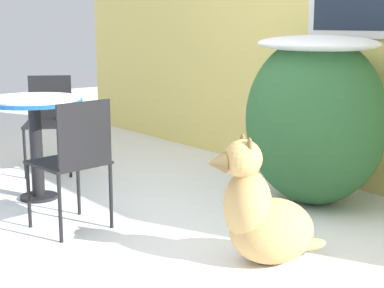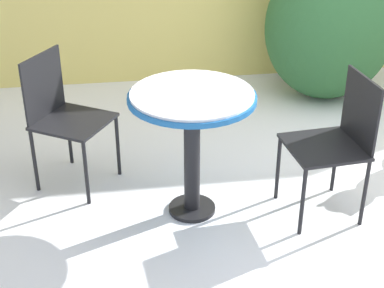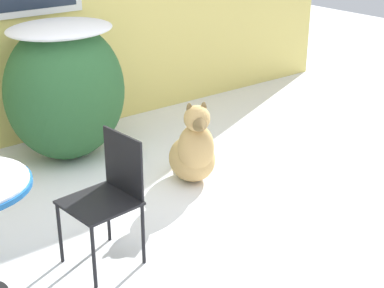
# 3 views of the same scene
# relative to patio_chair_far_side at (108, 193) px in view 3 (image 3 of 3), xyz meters

# --- Properties ---
(ground_plane) EXTENTS (16.00, 16.00, 0.00)m
(ground_plane) POSITION_rel_patio_chair_far_side_xyz_m (0.38, 0.06, -0.48)
(ground_plane) COLOR white
(shrub_left) EXTENTS (1.09, 0.93, 1.24)m
(shrub_left) POSITION_rel_patio_chair_far_side_xyz_m (0.55, 1.67, 0.17)
(shrub_left) COLOR #2D6033
(shrub_left) RESTS_ON ground_plane
(patio_chair_far_side) EXTENTS (0.45, 0.45, 0.86)m
(patio_chair_far_side) POSITION_rel_patio_chair_far_side_xyz_m (0.00, 0.00, 0.00)
(patio_chair_far_side) COLOR black
(patio_chair_far_side) RESTS_ON ground_plane
(dog) EXTENTS (0.55, 0.68, 0.74)m
(dog) POSITION_rel_patio_chair_far_side_xyz_m (1.12, 0.56, -0.21)
(dog) COLOR tan
(dog) RESTS_ON ground_plane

